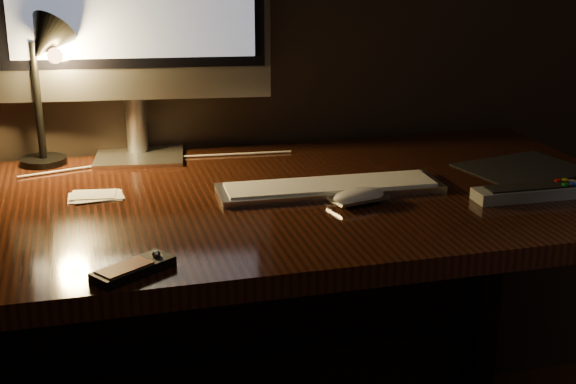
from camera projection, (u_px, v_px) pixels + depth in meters
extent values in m
cube|color=black|center=(233.00, 207.00, 1.55)|extent=(1.60, 0.75, 0.04)
cube|color=black|center=(487.00, 277.00, 2.15)|extent=(0.06, 0.06, 0.71)
cube|color=black|center=(208.00, 269.00, 1.95)|extent=(1.48, 0.02, 0.51)
cube|color=silver|center=(140.00, 156.00, 1.81)|extent=(0.22, 0.20, 0.01)
cylinder|color=silver|center=(137.00, 123.00, 1.81)|extent=(0.05, 0.05, 0.13)
cube|color=silver|center=(330.00, 187.00, 1.58)|extent=(0.45, 0.14, 0.02)
cube|color=black|center=(523.00, 169.00, 1.72)|extent=(0.28, 0.24, 0.00)
ellipsoid|color=white|center=(359.00, 198.00, 1.50)|extent=(0.12, 0.08, 0.02)
cube|color=black|center=(133.00, 269.00, 1.20)|extent=(0.13, 0.11, 0.02)
cube|color=maroon|center=(133.00, 264.00, 1.19)|extent=(0.09, 0.08, 0.00)
sphere|color=silver|center=(133.00, 264.00, 1.19)|extent=(0.01, 0.01, 0.01)
cube|color=gray|center=(529.00, 193.00, 1.53)|extent=(0.22, 0.06, 0.02)
cube|color=black|center=(530.00, 187.00, 1.53)|extent=(0.18, 0.05, 0.00)
cylinder|color=red|center=(530.00, 185.00, 1.53)|extent=(0.01, 0.01, 0.00)
cylinder|color=#0C8C19|center=(530.00, 185.00, 1.53)|extent=(0.01, 0.01, 0.00)
cylinder|color=gold|center=(530.00, 185.00, 1.53)|extent=(0.01, 0.01, 0.00)
cylinder|color=#1433BF|center=(530.00, 185.00, 1.53)|extent=(0.01, 0.01, 0.00)
cube|color=white|center=(95.00, 196.00, 1.54)|extent=(0.10, 0.07, 0.01)
cylinder|color=black|center=(44.00, 161.00, 1.76)|extent=(0.13, 0.13, 0.01)
cylinder|color=black|center=(38.00, 101.00, 1.72)|extent=(0.02, 0.02, 0.25)
cone|color=black|center=(45.00, 42.00, 1.65)|extent=(0.16, 0.16, 0.13)
sphere|color=#FFB266|center=(55.00, 56.00, 1.65)|extent=(0.03, 0.03, 0.03)
cylinder|color=white|center=(162.00, 162.00, 1.77)|extent=(0.60, 0.04, 0.01)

